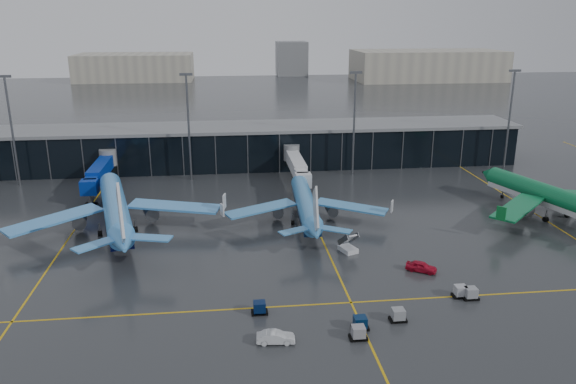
{
  "coord_description": "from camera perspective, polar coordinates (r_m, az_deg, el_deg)",
  "views": [
    {
      "loc": [
        -6.7,
        -83.19,
        37.93
      ],
      "look_at": [
        5.0,
        18.0,
        6.0
      ],
      "focal_mm": 35.0,
      "sensor_mm": 36.0,
      "label": 1
    }
  ],
  "objects": [
    {
      "name": "service_van_white",
      "position": [
        70.25,
        -1.26,
        -14.54
      ],
      "size": [
        4.78,
        1.96,
        1.54
      ],
      "primitive_type": "imported",
      "rotation": [
        0.0,
        0.0,
        1.5
      ],
      "color": "silver",
      "rests_on": "ground"
    },
    {
      "name": "terminal_pier",
      "position": [
        148.94,
        -3.87,
        4.76
      ],
      "size": [
        142.0,
        17.0,
        10.7
      ],
      "color": "black",
      "rests_on": "ground"
    },
    {
      "name": "ground",
      "position": [
        91.67,
        -1.83,
        -7.05
      ],
      "size": [
        600.0,
        600.0,
        0.0
      ],
      "primitive_type": "plane",
      "color": "#282B2D",
      "rests_on": "ground"
    },
    {
      "name": "service_van_red",
      "position": [
        90.28,
        13.39,
        -7.38
      ],
      "size": [
        5.05,
        4.11,
        1.62
      ],
      "primitive_type": "imported",
      "rotation": [
        0.0,
        0.0,
        1.02
      ],
      "color": "#B80E27",
      "rests_on": "ground"
    },
    {
      "name": "airliner_aer_lingus",
      "position": [
        121.16,
        25.28,
        0.7
      ],
      "size": [
        48.29,
        51.78,
        13.14
      ],
      "primitive_type": null,
      "rotation": [
        0.0,
        0.0,
        0.29
      ],
      "color": "#0C6D3C",
      "rests_on": "ground"
    },
    {
      "name": "jet_bridges",
      "position": [
        133.55,
        -18.62,
        2.0
      ],
      "size": [
        94.0,
        27.5,
        7.2
      ],
      "color": "#595B60",
      "rests_on": "ground"
    },
    {
      "name": "airliner_klm_near",
      "position": [
        107.24,
        1.79,
        -0.07
      ],
      "size": [
        34.56,
        38.9,
        11.49
      ],
      "primitive_type": null,
      "rotation": [
        0.0,
        0.0,
        -0.05
      ],
      "color": "#3D89CA",
      "rests_on": "ground"
    },
    {
      "name": "mobile_airstair",
      "position": [
        95.5,
        6.12,
        -5.6
      ],
      "size": [
        3.22,
        3.78,
        3.45
      ],
      "rotation": [
        0.0,
        0.0,
        0.38
      ],
      "color": "silver",
      "rests_on": "ground"
    },
    {
      "name": "airliner_arkefly",
      "position": [
        107.17,
        -17.27,
        -0.17
      ],
      "size": [
        49.48,
        53.63,
        14.03
      ],
      "primitive_type": null,
      "rotation": [
        0.0,
        0.0,
        0.23
      ],
      "color": "#4391DB",
      "rests_on": "ground"
    },
    {
      "name": "distant_hangars",
      "position": [
        358.97,
        2.57,
        12.73
      ],
      "size": [
        260.0,
        71.0,
        22.0
      ],
      "color": "#B2AD99",
      "rests_on": "ground"
    },
    {
      "name": "taxi_lines",
      "position": [
        102.54,
        3.26,
        -4.33
      ],
      "size": [
        220.0,
        120.0,
        0.02
      ],
      "color": "gold",
      "rests_on": "ground"
    },
    {
      "name": "baggage_carts",
      "position": [
        76.97,
        9.98,
        -11.76
      ],
      "size": [
        31.92,
        10.45,
        1.7
      ],
      "color": "black",
      "rests_on": "ground"
    },
    {
      "name": "flood_masts",
      "position": [
        135.86,
        -1.56,
        7.17
      ],
      "size": [
        203.0,
        0.5,
        25.5
      ],
      "color": "#595B60",
      "rests_on": "ground"
    }
  ]
}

